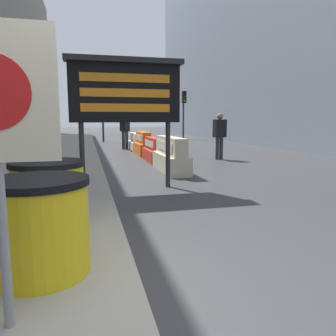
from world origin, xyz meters
TOP-DOWN VIEW (x-y plane):
  - ground_plane at (0.00, 0.00)m, footprint 120.00×120.00m
  - barrel_drum_foreground at (-0.80, 0.48)m, footprint 0.84×0.84m
  - barrel_drum_middle at (-0.84, 1.61)m, footprint 0.84×0.84m
  - message_board at (0.38, 4.27)m, footprint 2.29×0.36m
  - jersey_barrier_cream at (1.82, 6.28)m, footprint 0.57×2.17m
  - jersey_barrier_red_striped at (1.82, 8.61)m, footprint 0.51×1.81m
  - jersey_barrier_orange_near at (1.82, 10.73)m, footprint 0.54×1.75m
  - jersey_barrier_white at (1.82, 12.99)m, footprint 0.52×2.18m
  - traffic_cone_near at (2.57, 9.39)m, footprint 0.39×0.39m
  - traffic_cone_mid at (1.68, 12.22)m, footprint 0.36×0.36m
  - traffic_light_near_curb at (0.63, 18.71)m, footprint 0.28×0.45m
  - traffic_light_far_side at (6.43, 20.48)m, footprint 0.28×0.45m
  - pedestrian_worker at (4.18, 8.51)m, footprint 0.46×0.31m
  - pedestrian_passerby at (1.38, 13.36)m, footprint 0.45×0.54m

SIDE VIEW (x-z plane):
  - ground_plane at x=0.00m, z-range 0.00..0.00m
  - traffic_cone_mid at x=1.68m, z-range -0.01..0.64m
  - traffic_cone_near at x=2.57m, z-range -0.01..0.68m
  - jersey_barrier_white at x=1.82m, z-range -0.05..0.73m
  - jersey_barrier_red_striped at x=1.82m, z-range -0.05..0.76m
  - jersey_barrier_orange_near at x=1.82m, z-range -0.05..0.87m
  - jersey_barrier_cream at x=1.82m, z-range -0.06..0.89m
  - barrel_drum_foreground at x=-0.80m, z-range 0.12..0.94m
  - barrel_drum_middle at x=-0.84m, z-range 0.12..0.94m
  - pedestrian_worker at x=4.18m, z-range 0.15..1.78m
  - pedestrian_passerby at x=1.38m, z-range 0.16..1.92m
  - message_board at x=0.38m, z-range 0.65..3.24m
  - traffic_light_far_side at x=6.43m, z-range 0.78..4.19m
  - traffic_light_near_curb at x=0.63m, z-range 0.99..5.49m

